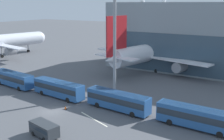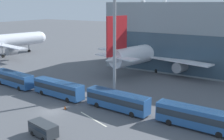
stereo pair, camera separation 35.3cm
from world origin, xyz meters
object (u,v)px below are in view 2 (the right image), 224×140
(shuttle_bus_3, at_px, (196,117))
(shuttle_bus_2, at_px, (117,100))
(airliner_at_gate_near, at_px, (0,42))
(airliner_at_gate_far, at_px, (149,52))
(shuttle_bus_1, at_px, (58,88))
(service_van_foreground, at_px, (43,128))
(floodlight_mast, at_px, (115,15))
(shuttle_bus_0, at_px, (13,78))
(traffic_cone_0, at_px, (65,108))

(shuttle_bus_3, bearing_deg, shuttle_bus_2, -178.23)
(airliner_at_gate_near, relative_size, airliner_at_gate_far, 0.98)
(airliner_at_gate_far, xyz_separation_m, shuttle_bus_3, (22.47, -31.79, -3.27))
(shuttle_bus_1, height_order, service_van_foreground, shuttle_bus_1)
(service_van_foreground, relative_size, floodlight_mast, 0.19)
(shuttle_bus_0, bearing_deg, traffic_cone_0, -7.08)
(floodlight_mast, relative_size, traffic_cone_0, 46.35)
(airliner_at_gate_far, relative_size, shuttle_bus_2, 3.02)
(shuttle_bus_1, relative_size, shuttle_bus_2, 1.00)
(airliner_at_gate_near, bearing_deg, service_van_foreground, -111.41)
(service_van_foreground, xyz_separation_m, traffic_cone_0, (-4.62, 9.93, -0.96))
(shuttle_bus_0, height_order, floodlight_mast, floodlight_mast)
(service_van_foreground, relative_size, traffic_cone_0, 8.61)
(airliner_at_gate_near, height_order, shuttle_bus_0, airliner_at_gate_near)
(shuttle_bus_1, bearing_deg, airliner_at_gate_far, 84.45)
(shuttle_bus_1, distance_m, shuttle_bus_3, 28.32)
(shuttle_bus_2, distance_m, traffic_cone_0, 9.78)
(floodlight_mast, xyz_separation_m, traffic_cone_0, (-2.74, -12.86, -16.38))
(traffic_cone_0, bearing_deg, shuttle_bus_2, 28.54)
(shuttle_bus_0, xyz_separation_m, service_van_foreground, (24.47, -14.63, -0.73))
(airliner_at_gate_near, height_order, service_van_foreground, airliner_at_gate_near)
(airliner_at_gate_near, xyz_separation_m, service_van_foreground, (60.00, -37.84, -4.14))
(shuttle_bus_1, xyz_separation_m, shuttle_bus_3, (28.32, -0.08, 0.00))
(shuttle_bus_0, bearing_deg, shuttle_bus_1, 5.35)
(airliner_at_gate_far, bearing_deg, shuttle_bus_3, -131.72)
(traffic_cone_0, bearing_deg, airliner_at_gate_far, 89.75)
(shuttle_bus_0, bearing_deg, shuttle_bus_2, 6.04)
(shuttle_bus_2, relative_size, traffic_cone_0, 21.12)
(shuttle_bus_3, bearing_deg, airliner_at_gate_near, 165.82)
(shuttle_bus_0, height_order, shuttle_bus_2, same)
(airliner_at_gate_far, height_order, shuttle_bus_2, airliner_at_gate_far)
(shuttle_bus_0, relative_size, floodlight_mast, 0.46)
(airliner_at_gate_far, bearing_deg, shuttle_bus_0, 160.59)
(airliner_at_gate_far, distance_m, shuttle_bus_3, 39.06)
(shuttle_bus_0, relative_size, shuttle_bus_2, 1.00)
(shuttle_bus_1, xyz_separation_m, floodlight_mast, (8.44, 8.38, 14.69))
(airliner_at_gate_near, height_order, traffic_cone_0, airliner_at_gate_near)
(airliner_at_gate_near, distance_m, service_van_foreground, 71.06)
(airliner_at_gate_far, xyz_separation_m, shuttle_bus_0, (-20.01, -31.49, -3.27))
(shuttle_bus_3, height_order, service_van_foreground, shuttle_bus_3)
(shuttle_bus_0, xyz_separation_m, shuttle_bus_3, (42.48, -0.30, 0.00))
(shuttle_bus_0, xyz_separation_m, shuttle_bus_2, (28.32, -0.10, 0.00))
(airliner_at_gate_far, height_order, shuttle_bus_1, airliner_at_gate_far)
(floodlight_mast, height_order, traffic_cone_0, floodlight_mast)
(airliner_at_gate_far, height_order, shuttle_bus_0, airliner_at_gate_far)
(service_van_foreground, bearing_deg, airliner_at_gate_near, -21.19)
(traffic_cone_0, bearing_deg, shuttle_bus_3, 11.01)
(shuttle_bus_3, xyz_separation_m, traffic_cone_0, (-22.63, -4.40, -1.68))
(shuttle_bus_2, distance_m, service_van_foreground, 15.06)
(floodlight_mast, bearing_deg, shuttle_bus_2, -55.26)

